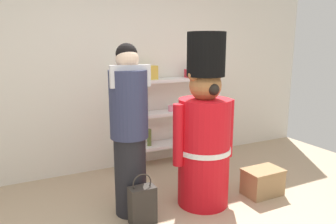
{
  "coord_description": "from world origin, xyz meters",
  "views": [
    {
      "loc": [
        -1.21,
        -1.83,
        1.62
      ],
      "look_at": [
        0.12,
        0.83,
        1.0
      ],
      "focal_mm": 33.71,
      "sensor_mm": 36.0,
      "label": 1
    }
  ],
  "objects_px": {
    "merchandise_shelf": "(170,109)",
    "person_shopper": "(129,130)",
    "shopping_bag": "(142,205)",
    "teddy_bear_guard": "(204,133)",
    "display_crate": "(263,182)"
  },
  "relations": [
    {
      "from": "teddy_bear_guard",
      "to": "shopping_bag",
      "type": "relative_size",
      "value": 3.58
    },
    {
      "from": "teddy_bear_guard",
      "to": "person_shopper",
      "type": "distance_m",
      "value": 0.76
    },
    {
      "from": "merchandise_shelf",
      "to": "display_crate",
      "type": "xyz_separation_m",
      "value": [
        0.46,
        -1.36,
        -0.62
      ]
    },
    {
      "from": "shopping_bag",
      "to": "display_crate",
      "type": "distance_m",
      "value": 1.42
    },
    {
      "from": "teddy_bear_guard",
      "to": "person_shopper",
      "type": "bearing_deg",
      "value": 168.49
    },
    {
      "from": "shopping_bag",
      "to": "teddy_bear_guard",
      "type": "bearing_deg",
      "value": 6.81
    },
    {
      "from": "merchandise_shelf",
      "to": "teddy_bear_guard",
      "type": "distance_m",
      "value": 1.25
    },
    {
      "from": "merchandise_shelf",
      "to": "shopping_bag",
      "type": "height_order",
      "value": "merchandise_shelf"
    },
    {
      "from": "person_shopper",
      "to": "shopping_bag",
      "type": "distance_m",
      "value": 0.7
    },
    {
      "from": "merchandise_shelf",
      "to": "person_shopper",
      "type": "xyz_separation_m",
      "value": [
        -0.98,
        -1.08,
        0.08
      ]
    },
    {
      "from": "person_shopper",
      "to": "shopping_bag",
      "type": "bearing_deg",
      "value": -83.73
    },
    {
      "from": "merchandise_shelf",
      "to": "display_crate",
      "type": "bearing_deg",
      "value": -71.35
    },
    {
      "from": "teddy_bear_guard",
      "to": "person_shopper",
      "type": "relative_size",
      "value": 1.06
    },
    {
      "from": "teddy_bear_guard",
      "to": "merchandise_shelf",
      "type": "bearing_deg",
      "value": 79.0
    },
    {
      "from": "merchandise_shelf",
      "to": "person_shopper",
      "type": "distance_m",
      "value": 1.46
    }
  ]
}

